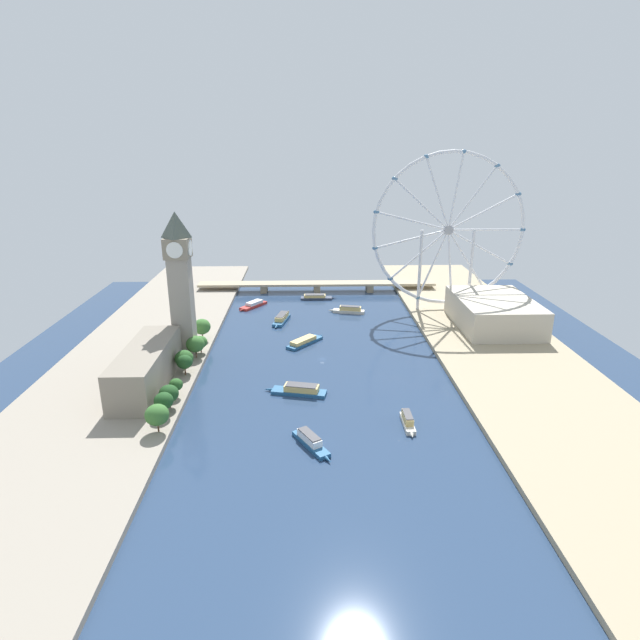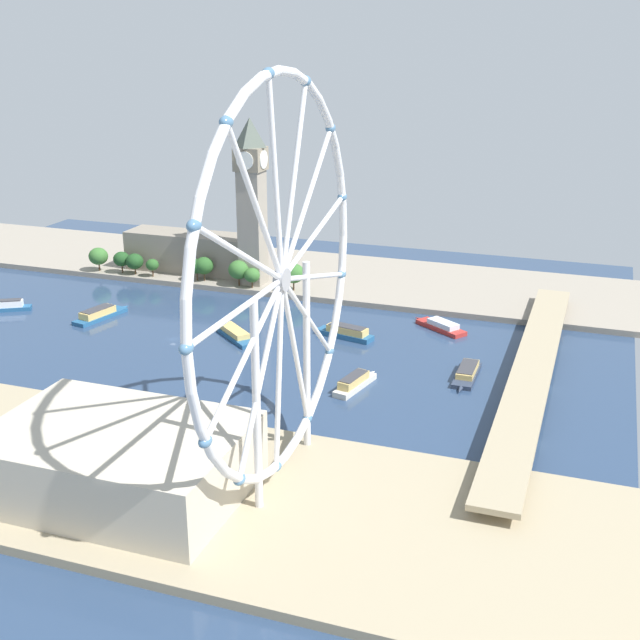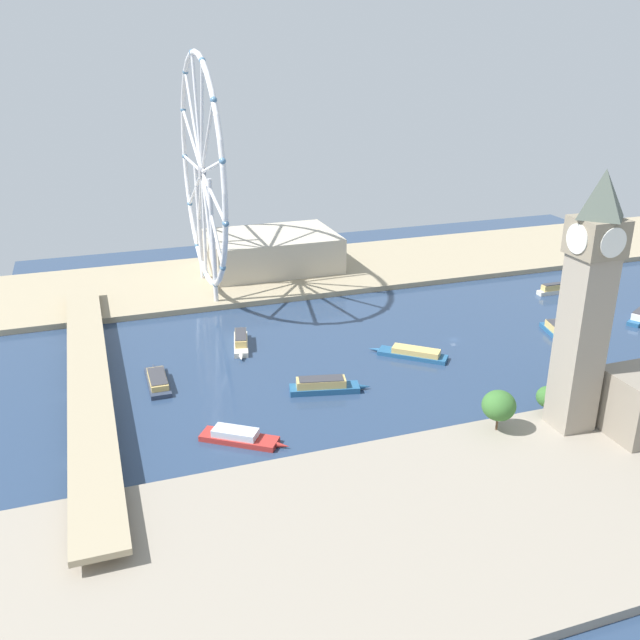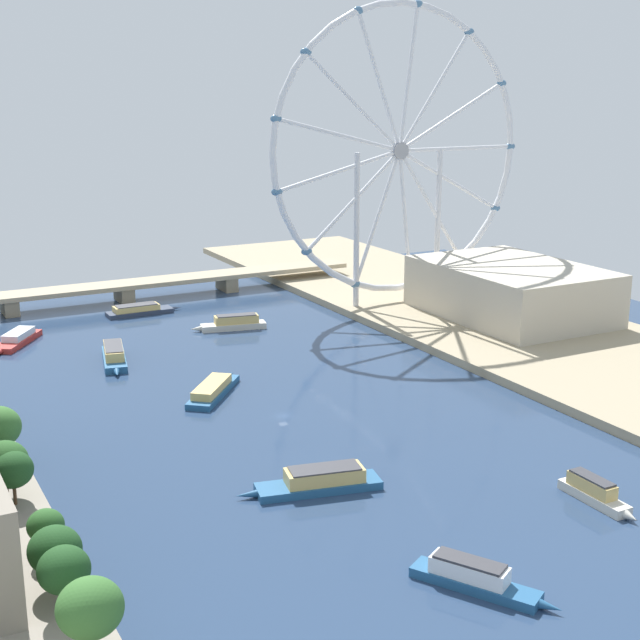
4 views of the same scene
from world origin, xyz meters
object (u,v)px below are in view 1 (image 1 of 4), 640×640
object	(u,v)px
tour_boat_5	(316,297)
tour_boat_7	(282,319)
river_bridge	(317,284)
tour_boat_2	(253,305)
riverside_hall	(494,312)
tour_boat_0	(305,341)
clock_tower	(181,283)
tour_boat_6	(408,421)
parliament_block	(146,367)
tour_boat_1	(300,390)
tour_boat_4	(311,441)
ferris_wheel	(448,231)
tour_boat_3	(349,310)

from	to	relation	value
tour_boat_5	tour_boat_7	bearing A→B (deg)	-114.26
river_bridge	tour_boat_2	bearing A→B (deg)	-138.80
riverside_hall	tour_boat_5	distance (m)	155.20
tour_boat_0	clock_tower	bearing A→B (deg)	147.56
tour_boat_6	parliament_block	bearing A→B (deg)	-107.08
tour_boat_1	tour_boat_4	bearing A→B (deg)	108.59
riverside_hall	clock_tower	bearing A→B (deg)	-166.88
river_bridge	tour_boat_5	distance (m)	26.79
river_bridge	tour_boat_7	distance (m)	93.55
ferris_wheel	tour_boat_4	distance (m)	236.61
tour_boat_3	river_bridge	bearing A→B (deg)	-57.54
ferris_wheel	tour_boat_0	size ratio (longest dim) A/B	4.07
clock_tower	tour_boat_5	size ratio (longest dim) A/B	2.80
tour_boat_0	tour_boat_2	bearing A→B (deg)	66.23
clock_tower	ferris_wheel	xyz separation A→B (m)	(189.04, 94.07, 16.68)
parliament_block	ferris_wheel	distance (m)	250.16
tour_boat_1	tour_boat_2	xyz separation A→B (m)	(-41.01, 164.97, -0.49)
tour_boat_4	ferris_wheel	bearing A→B (deg)	121.09
tour_boat_3	tour_boat_4	bearing A→B (deg)	92.79
parliament_block	riverside_hall	size ratio (longest dim) A/B	0.99
river_bridge	tour_boat_3	distance (m)	71.62
tour_boat_1	river_bridge	bearing A→B (deg)	-81.36
tour_boat_0	tour_boat_1	size ratio (longest dim) A/B	0.86
riverside_hall	tour_boat_0	world-z (taller)	riverside_hall
ferris_wheel	river_bridge	xyz separation A→B (m)	(-101.88, 66.78, -60.27)
ferris_wheel	parliament_block	bearing A→B (deg)	-145.14
tour_boat_1	tour_boat_3	bearing A→B (deg)	-92.45
clock_tower	tour_boat_4	size ratio (longest dim) A/B	3.25
river_bridge	tour_boat_0	size ratio (longest dim) A/B	7.20
tour_boat_0	tour_boat_2	world-z (taller)	tour_boat_2
tour_boat_3	tour_boat_7	size ratio (longest dim) A/B	0.92
parliament_block	tour_boat_3	world-z (taller)	parliament_block
tour_boat_7	tour_boat_4	bearing A→B (deg)	19.44
parliament_block	tour_boat_3	size ratio (longest dim) A/B	2.49
clock_tower	tour_boat_0	distance (m)	93.07
tour_boat_1	ferris_wheel	bearing A→B (deg)	-115.97
riverside_hall	tour_boat_5	size ratio (longest dim) A/B	2.35
clock_tower	riverside_hall	world-z (taller)	clock_tower
clock_tower	tour_boat_3	world-z (taller)	clock_tower
parliament_block	tour_boat_6	bearing A→B (deg)	-17.07
parliament_block	tour_boat_4	world-z (taller)	parliament_block
riverside_hall	tour_boat_3	distance (m)	113.04
tour_boat_3	tour_boat_6	world-z (taller)	tour_boat_6
ferris_wheel	riverside_hall	world-z (taller)	ferris_wheel
tour_boat_7	clock_tower	bearing A→B (deg)	-26.04
clock_tower	river_bridge	world-z (taller)	clock_tower
parliament_block	riverside_hall	distance (m)	246.68
clock_tower	ferris_wheel	bearing A→B (deg)	26.46
river_bridge	tour_boat_7	size ratio (longest dim) A/B	6.71
tour_boat_3	tour_boat_4	size ratio (longest dim) A/B	1.08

